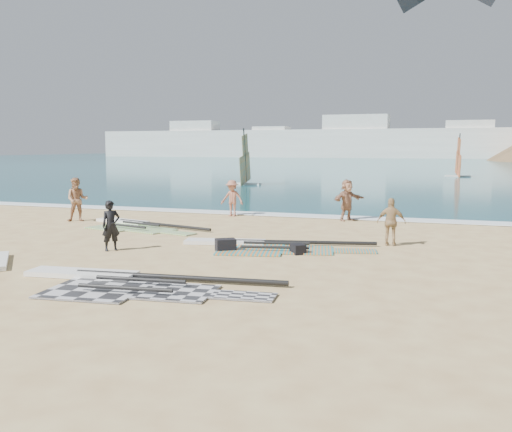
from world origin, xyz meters
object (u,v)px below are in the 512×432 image
(beachgoer_back, at_px, (391,222))
(beachgoer_mid, at_px, (232,198))
(rig_grey, at_px, (122,282))
(rig_orange, at_px, (261,246))
(gear_bag_near, at_px, (226,245))
(rig_green, at_px, (134,225))
(gear_bag_far, at_px, (298,249))
(beachgoer_left, at_px, (77,200))
(beachgoer_right, at_px, (347,200))
(person_wetsuit, at_px, (111,226))

(beachgoer_back, bearing_deg, beachgoer_mid, -38.66)
(rig_grey, xyz_separation_m, beachgoer_back, (5.27, 7.31, 0.71))
(rig_orange, bearing_deg, beachgoer_mid, 105.14)
(rig_grey, height_order, gear_bag_near, gear_bag_near)
(rig_green, relative_size, gear_bag_far, 12.00)
(rig_green, height_order, beachgoer_back, beachgoer_back)
(rig_green, relative_size, beachgoer_left, 3.15)
(gear_bag_far, bearing_deg, rig_grey, -119.81)
(gear_bag_near, distance_m, beachgoer_back, 5.34)
(rig_grey, height_order, beachgoer_mid, beachgoer_mid)
(beachgoer_right, bearing_deg, rig_grey, -155.43)
(beachgoer_back, distance_m, beachgoer_right, 6.23)
(gear_bag_far, height_order, beachgoer_left, beachgoer_left)
(rig_orange, relative_size, beachgoer_left, 3.39)
(gear_bag_near, bearing_deg, beachgoer_mid, 110.35)
(person_wetsuit, bearing_deg, rig_grey, -103.68)
(beachgoer_right, bearing_deg, beachgoer_mid, 128.50)
(rig_grey, distance_m, gear_bag_far, 5.71)
(beachgoer_mid, bearing_deg, gear_bag_near, -69.40)
(rig_orange, height_order, gear_bag_near, gear_bag_near)
(rig_green, distance_m, person_wetsuit, 5.33)
(gear_bag_far, xyz_separation_m, beachgoer_left, (-10.74, 4.08, 0.78))
(rig_grey, bearing_deg, gear_bag_near, 75.48)
(rig_orange, height_order, gear_bag_far, gear_bag_far)
(rig_orange, bearing_deg, gear_bag_near, -142.24)
(beachgoer_back, bearing_deg, rig_green, -9.01)
(gear_bag_far, bearing_deg, beachgoer_left, 159.19)
(rig_green, distance_m, beachgoer_back, 10.16)
(gear_bag_far, relative_size, beachgoer_mid, 0.29)
(rig_orange, relative_size, beachgoer_mid, 3.81)
(rig_orange, height_order, beachgoer_left, beachgoer_left)
(rig_green, bearing_deg, beachgoer_back, 8.86)
(rig_orange, distance_m, gear_bag_near, 1.27)
(gear_bag_near, xyz_separation_m, beachgoer_back, (4.61, 2.64, 0.58))
(beachgoer_mid, relative_size, beachgoer_back, 1.08)
(rig_grey, height_order, beachgoer_back, beachgoer_back)
(person_wetsuit, xyz_separation_m, beachgoer_right, (5.47, 9.42, 0.12))
(beachgoer_left, relative_size, beachgoer_right, 1.05)
(gear_bag_near, xyz_separation_m, beachgoer_mid, (-3.05, 8.21, 0.63))
(rig_grey, distance_m, gear_bag_near, 4.71)
(rig_grey, bearing_deg, rig_orange, 69.01)
(rig_orange, relative_size, person_wetsuit, 4.09)
(rig_orange, relative_size, gear_bag_near, 10.60)
(gear_bag_near, height_order, beachgoer_left, beachgoer_left)
(rig_orange, bearing_deg, beachgoer_back, 10.71)
(rig_green, relative_size, beachgoer_mid, 3.54)
(beachgoer_mid, bearing_deg, person_wetsuit, -91.38)
(person_wetsuit, xyz_separation_m, beachgoer_back, (7.92, 3.70, -0.00))
(beachgoer_left, bearing_deg, rig_grey, -78.35)
(gear_bag_far, height_order, beachgoer_back, beachgoer_back)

